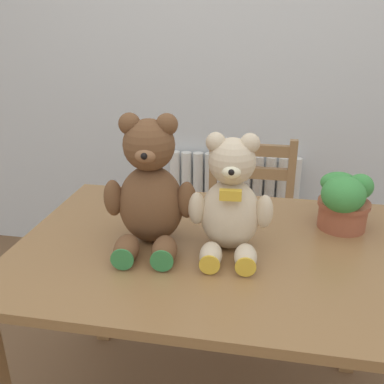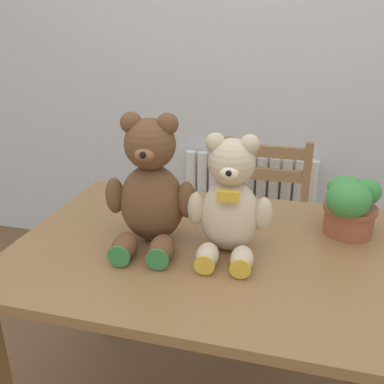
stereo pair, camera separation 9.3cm
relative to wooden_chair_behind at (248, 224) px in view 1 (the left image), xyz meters
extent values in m
cube|color=silver|center=(-0.08, 0.43, 0.86)|extent=(8.00, 0.04, 2.60)
cylinder|color=white|center=(-0.46, 0.36, -0.09)|extent=(0.06, 0.06, 0.70)
cylinder|color=white|center=(-0.39, 0.36, -0.09)|extent=(0.06, 0.06, 0.70)
cylinder|color=white|center=(-0.32, 0.36, -0.09)|extent=(0.06, 0.06, 0.70)
cylinder|color=white|center=(-0.25, 0.36, -0.09)|extent=(0.06, 0.06, 0.70)
cylinder|color=white|center=(-0.18, 0.36, -0.09)|extent=(0.06, 0.06, 0.70)
cylinder|color=white|center=(-0.11, 0.36, -0.09)|extent=(0.06, 0.06, 0.70)
cylinder|color=white|center=(-0.04, 0.36, -0.09)|extent=(0.06, 0.06, 0.70)
cylinder|color=white|center=(0.03, 0.36, -0.09)|extent=(0.06, 0.06, 0.70)
cylinder|color=white|center=(0.10, 0.36, -0.09)|extent=(0.06, 0.06, 0.70)
cylinder|color=white|center=(0.17, 0.36, -0.09)|extent=(0.06, 0.06, 0.70)
cylinder|color=white|center=(0.24, 0.36, -0.09)|extent=(0.06, 0.06, 0.70)
cube|color=white|center=(-0.11, 0.36, -0.42)|extent=(0.77, 0.10, 0.04)
cube|color=olive|center=(-0.08, -0.82, 0.31)|extent=(1.21, 0.85, 0.03)
cube|color=olive|center=(-0.64, -0.44, -0.08)|extent=(0.06, 0.06, 0.73)
cube|color=olive|center=(0.47, -0.44, -0.08)|extent=(0.06, 0.06, 0.73)
cube|color=#997047|center=(0.00, -0.05, -0.01)|extent=(0.45, 0.43, 0.03)
cube|color=#997047|center=(0.20, -0.25, -0.23)|extent=(0.04, 0.04, 0.42)
cube|color=#997047|center=(-0.20, -0.25, -0.23)|extent=(0.04, 0.04, 0.42)
cube|color=#997047|center=(0.20, 0.15, -0.01)|extent=(0.04, 0.04, 0.86)
cube|color=#997047|center=(-0.20, 0.15, -0.01)|extent=(0.04, 0.04, 0.86)
cube|color=#997047|center=(0.00, 0.15, 0.35)|extent=(0.37, 0.03, 0.06)
cube|color=#997047|center=(0.00, 0.15, 0.23)|extent=(0.37, 0.03, 0.06)
ellipsoid|color=brown|center=(-0.27, -0.82, 0.45)|extent=(0.22, 0.19, 0.25)
sphere|color=brown|center=(-0.27, -0.82, 0.64)|extent=(0.15, 0.15, 0.15)
sphere|color=brown|center=(-0.21, -0.81, 0.70)|extent=(0.07, 0.07, 0.07)
sphere|color=brown|center=(-0.32, -0.82, 0.70)|extent=(0.07, 0.07, 0.07)
ellipsoid|color=#8C5F3F|center=(-0.26, -0.87, 0.62)|extent=(0.07, 0.07, 0.05)
sphere|color=black|center=(-0.26, -0.90, 0.63)|extent=(0.02, 0.02, 0.02)
ellipsoid|color=brown|center=(-0.15, -0.83, 0.47)|extent=(0.06, 0.06, 0.12)
ellipsoid|color=brown|center=(-0.38, -0.85, 0.47)|extent=(0.06, 0.06, 0.12)
ellipsoid|color=brown|center=(-0.20, -0.94, 0.36)|extent=(0.09, 0.13, 0.07)
cylinder|color=#337F42|center=(-0.19, -1.00, 0.36)|extent=(0.07, 0.01, 0.07)
ellipsoid|color=brown|center=(-0.31, -0.95, 0.36)|extent=(0.09, 0.13, 0.07)
cylinder|color=#337F42|center=(-0.30, -1.01, 0.36)|extent=(0.07, 0.01, 0.07)
ellipsoid|color=beige|center=(-0.02, -0.82, 0.43)|extent=(0.19, 0.16, 0.22)
sphere|color=beige|center=(-0.02, -0.82, 0.60)|extent=(0.14, 0.14, 0.14)
sphere|color=beige|center=(0.03, -0.81, 0.65)|extent=(0.06, 0.06, 0.06)
sphere|color=beige|center=(-0.07, -0.82, 0.65)|extent=(0.06, 0.06, 0.06)
ellipsoid|color=white|center=(-0.02, -0.87, 0.59)|extent=(0.06, 0.06, 0.04)
sphere|color=black|center=(-0.02, -0.89, 0.59)|extent=(0.02, 0.02, 0.02)
ellipsoid|color=beige|center=(0.08, -0.83, 0.46)|extent=(0.05, 0.05, 0.10)
ellipsoid|color=beige|center=(-0.12, -0.84, 0.46)|extent=(0.05, 0.05, 0.10)
ellipsoid|color=beige|center=(0.03, -0.93, 0.35)|extent=(0.07, 0.11, 0.07)
cylinder|color=gold|center=(0.04, -0.98, 0.35)|extent=(0.06, 0.01, 0.06)
ellipsoid|color=beige|center=(-0.06, -0.93, 0.35)|extent=(0.07, 0.11, 0.07)
cylinder|color=gold|center=(-0.06, -0.99, 0.35)|extent=(0.06, 0.01, 0.06)
cube|color=gold|center=(-0.02, -0.89, 0.52)|extent=(0.06, 0.02, 0.03)
cylinder|color=#9E5138|center=(0.34, -0.62, 0.37)|extent=(0.16, 0.16, 0.10)
cylinder|color=#9E5138|center=(0.34, -0.62, 0.41)|extent=(0.17, 0.17, 0.02)
ellipsoid|color=#3D8E42|center=(0.38, -0.61, 0.47)|extent=(0.09, 0.07, 0.09)
ellipsoid|color=#3D8E42|center=(0.32, -0.57, 0.46)|extent=(0.12, 0.09, 0.07)
ellipsoid|color=#3D8E42|center=(0.32, -0.67, 0.46)|extent=(0.14, 0.13, 0.12)
camera|label=1|loc=(0.08, -1.98, 0.98)|focal=40.00mm
camera|label=2|loc=(0.17, -1.96, 0.98)|focal=40.00mm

